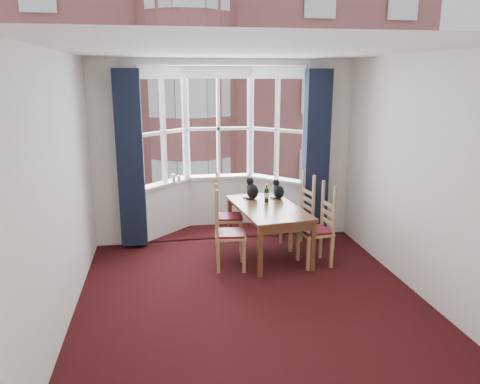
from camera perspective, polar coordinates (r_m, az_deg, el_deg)
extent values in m
plane|color=black|center=(5.58, 1.47, -13.17)|extent=(4.50, 4.50, 0.00)
plane|color=white|center=(4.97, 1.68, 16.92)|extent=(4.50, 4.50, 0.00)
plane|color=silver|center=(5.10, -21.03, 0.07)|extent=(0.00, 4.50, 4.50)
plane|color=silver|center=(5.82, 21.29, 1.67)|extent=(0.00, 4.50, 4.50)
plane|color=silver|center=(3.02, 10.01, -8.55)|extent=(4.00, 0.00, 4.00)
cube|color=silver|center=(7.24, -14.98, 4.41)|extent=(0.70, 0.12, 2.80)
cube|color=silver|center=(7.67, 10.46, 5.17)|extent=(0.70, 0.12, 2.80)
cube|color=#161C32|center=(7.05, -13.22, 3.86)|extent=(0.38, 0.22, 2.60)
cube|color=#161C32|center=(7.43, 9.24, 4.56)|extent=(0.38, 0.22, 2.60)
cube|color=brown|center=(6.72, 3.43, -1.93)|extent=(1.02, 1.66, 0.04)
cube|color=brown|center=(6.06, 2.47, -7.34)|extent=(0.07, 0.07, 0.69)
cube|color=brown|center=(7.38, -1.27, -3.38)|extent=(0.07, 0.07, 0.69)
cube|color=brown|center=(6.33, 8.84, -6.56)|extent=(0.07, 0.07, 0.69)
cube|color=brown|center=(7.60, 4.11, -2.89)|extent=(0.07, 0.07, 0.69)
cube|color=#A58150|center=(6.29, -1.18, -5.17)|extent=(0.44, 0.46, 0.06)
cube|color=#560E18|center=(6.29, -1.18, -5.05)|extent=(0.40, 0.41, 0.03)
cube|color=#A58150|center=(7.03, -1.34, -3.11)|extent=(0.46, 0.47, 0.06)
cube|color=#560E18|center=(7.02, -1.34, -2.99)|extent=(0.41, 0.43, 0.03)
cube|color=#A58150|center=(6.50, 9.16, -4.73)|extent=(0.44, 0.46, 0.06)
cube|color=#560E18|center=(6.49, 9.16, -4.61)|extent=(0.40, 0.41, 0.03)
cube|color=#A58150|center=(7.13, 6.91, -2.94)|extent=(0.46, 0.47, 0.06)
cube|color=#560E18|center=(7.13, 6.92, -2.83)|extent=(0.41, 0.43, 0.03)
ellipsoid|color=black|center=(7.11, 1.54, 0.05)|extent=(0.24, 0.27, 0.23)
sphere|color=black|center=(7.14, 1.21, 1.31)|extent=(0.14, 0.14, 0.11)
cone|color=black|center=(7.12, 1.01, 1.71)|extent=(0.05, 0.05, 0.05)
cone|color=black|center=(7.15, 1.42, 1.76)|extent=(0.05, 0.05, 0.05)
ellipsoid|color=black|center=(7.15, 4.75, 0.00)|extent=(0.22, 0.25, 0.21)
sphere|color=black|center=(7.18, 4.43, 1.13)|extent=(0.13, 0.13, 0.10)
cone|color=black|center=(7.15, 4.26, 1.48)|extent=(0.05, 0.05, 0.04)
cone|color=black|center=(7.18, 4.61, 1.53)|extent=(0.05, 0.05, 0.04)
cylinder|color=black|center=(6.94, 3.26, -0.42)|extent=(0.07, 0.07, 0.19)
sphere|color=black|center=(6.91, 3.27, 0.31)|extent=(0.06, 0.06, 0.06)
cylinder|color=black|center=(6.91, 3.27, 0.60)|extent=(0.03, 0.03, 0.08)
cylinder|color=gold|center=(6.90, 3.28, 0.89)|extent=(0.03, 0.03, 0.02)
cylinder|color=silver|center=(6.93, 3.26, -0.39)|extent=(0.07, 0.07, 0.07)
cylinder|color=white|center=(7.64, -8.11, 1.70)|extent=(0.06, 0.06, 0.14)
cylinder|color=white|center=(7.68, -7.47, 1.63)|extent=(0.06, 0.06, 0.10)
cylinder|color=white|center=(7.70, -6.50, 1.74)|extent=(0.05, 0.05, 0.11)
plane|color=#333335|center=(38.10, -7.99, 0.90)|extent=(80.00, 80.00, 0.00)
cube|color=#A25554|center=(19.20, -6.85, 9.28)|extent=(18.00, 6.00, 14.00)
cylinder|color=#A25554|center=(16.22, -6.28, 8.45)|extent=(3.20, 3.20, 14.00)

